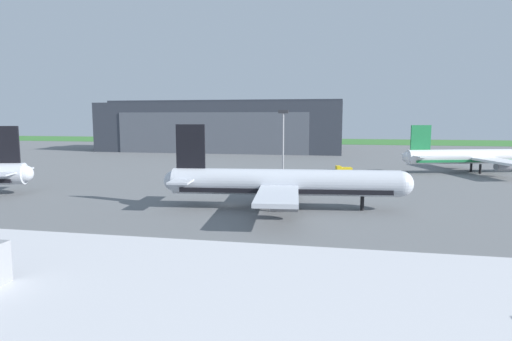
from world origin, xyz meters
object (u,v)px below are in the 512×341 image
at_px(airliner_near_left, 285,183).
at_px(apron_light_mast, 283,136).
at_px(stair_truck, 343,171).
at_px(maintenance_hangar, 221,127).
at_px(airliner_far_left, 482,157).

distance_m(airliner_near_left, apron_light_mast, 40.62).
bearing_deg(apron_light_mast, stair_truck, -2.95).
distance_m(maintenance_hangar, airliner_near_left, 114.35).
distance_m(airliner_far_left, stair_truck, 35.37).
height_order(airliner_far_left, apron_light_mast, apron_light_mast).
distance_m(airliner_far_left, apron_light_mast, 49.14).
xyz_separation_m(airliner_far_left, stair_truck, (-33.21, -11.85, -2.76)).
height_order(airliner_far_left, stair_truck, airliner_far_left).
height_order(maintenance_hangar, apron_light_mast, maintenance_hangar).
distance_m(maintenance_hangar, airliner_far_left, 99.29).
relative_size(airliner_far_left, apron_light_mast, 2.57).
height_order(airliner_far_left, airliner_near_left, airliner_near_left).
relative_size(maintenance_hangar, stair_truck, 24.39).
bearing_deg(airliner_far_left, stair_truck, -160.36).
bearing_deg(apron_light_mast, airliner_near_left, -82.08).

